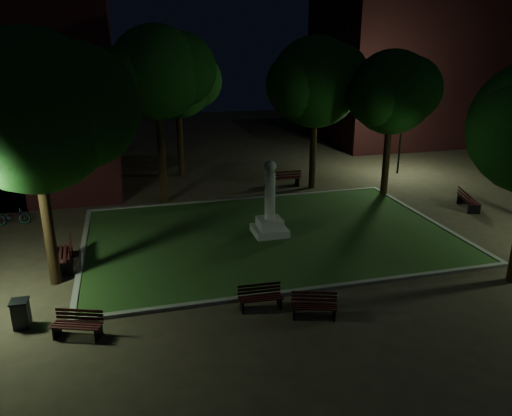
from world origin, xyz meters
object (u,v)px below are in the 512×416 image
Objects in this scene: bench_near_left at (260,298)px; bench_west_near at (78,325)px; monument at (270,214)px; bench_near_right at (314,306)px; bicycle at (12,216)px; bench_right_side at (468,200)px; bench_far_side at (285,179)px; bench_left_side at (65,255)px; trash_bin at (21,313)px.

bench_near_left is 0.95× the size of bench_west_near.
monument reaches higher than bench_near_right.
bicycle is (-3.52, 10.12, 0.06)m from bench_west_near.
monument is at bearing -110.56° from bicycle.
bench_right_side reaches higher than bench_near_right.
bench_right_side is 1.15× the size of bicycle.
bench_west_near is 10.72m from bicycle.
bench_far_side is 1.11× the size of bicycle.
bench_left_side is (-0.77, 4.85, 0.11)m from bench_west_near.
bench_left_side is at bearing 36.43° from bench_far_side.
bench_left_side reaches higher than bench_near_left.
monument is 10.44m from bench_right_side.
bench_near_right is at bearing 76.10° from bench_far_side.
monument is 1.83× the size of bench_far_side.
bicycle reaches higher than bench_west_near.
bench_west_near is 1.71× the size of trash_bin.
bench_left_side is at bearing -151.85° from bicycle.
bench_far_side reaches higher than bicycle.
bench_near_left is at bearing 165.50° from bench_near_right.
bench_far_side reaches higher than trash_bin.
monument reaches higher than trash_bin.
bench_right_side reaches higher than bicycle.
trash_bin is (-6.98, 0.73, 0.08)m from bench_near_left.
bench_near_right is 13.27m from bench_right_side.
monument is 11.65m from bicycle.
bench_left_side is at bearing 77.79° from trash_bin.
bench_west_near is at bearing -29.99° from trash_bin.
monument is 2.19× the size of bench_west_near.
monument is 1.77× the size of bench_right_side.
bench_far_side is at bearing 93.85° from bench_near_right.
bench_near_right is 0.99× the size of bench_west_near.
bench_near_left is at bearing -5.99° from trash_bin.
monument reaches higher than bench_west_near.
bench_far_side is 14.04m from bicycle.
bench_west_near is 1.87m from trash_bin.
bench_near_right is 0.78× the size of bench_left_side.
bench_west_near is at bearing 51.87° from bench_far_side.
bench_right_side reaches higher than bench_near_left.
monument reaches higher than bench_far_side.
bench_left_side is 2.18× the size of trash_bin.
monument is 2.21× the size of bench_near_right.
bench_far_side is at bearing 71.05° from bench_near_left.
monument is at bearing 73.18° from bench_near_left.
bench_left_side is 5.95m from bicycle.
bench_far_side reaches higher than bench_west_near.
bench_near_left is 0.75× the size of bench_left_side.
bench_near_right is (-0.54, -6.62, -0.60)m from monument.
bench_far_side reaches higher than bench_near_right.
bench_west_near is at bearing -167.82° from bench_near_right.
bench_left_side is 1.18× the size of bicycle.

